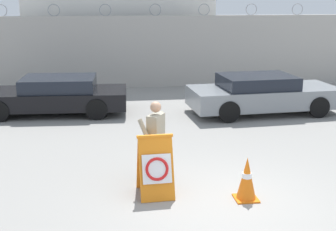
% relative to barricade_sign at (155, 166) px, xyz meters
% --- Properties ---
extents(ground_plane, '(90.00, 90.00, 0.00)m').
position_rel_barricade_sign_xyz_m(ground_plane, '(1.19, -0.47, -0.58)').
color(ground_plane, gray).
extents(perimeter_wall, '(36.00, 0.30, 3.30)m').
position_rel_barricade_sign_xyz_m(perimeter_wall, '(1.19, 10.68, 0.85)').
color(perimeter_wall, '#ADA8A0').
rests_on(perimeter_wall, ground_plane).
extents(building_block, '(8.05, 6.07, 6.36)m').
position_rel_barricade_sign_xyz_m(building_block, '(-0.14, 14.79, 2.60)').
color(building_block, silver).
rests_on(building_block, ground_plane).
extents(barricade_sign, '(0.67, 0.78, 1.17)m').
position_rel_barricade_sign_xyz_m(barricade_sign, '(0.00, 0.00, 0.00)').
color(barricade_sign, orange).
rests_on(barricade_sign, ground_plane).
extents(security_guard, '(0.58, 0.56, 1.66)m').
position_rel_barricade_sign_xyz_m(security_guard, '(0.07, 0.60, 0.33)').
color(security_guard, '#232838').
rests_on(security_guard, ground_plane).
extents(traffic_cone_near, '(0.42, 0.42, 0.81)m').
position_rel_barricade_sign_xyz_m(traffic_cone_near, '(1.62, -0.41, -0.18)').
color(traffic_cone_near, orange).
rests_on(traffic_cone_near, ground_plane).
extents(parked_car_front_coupe, '(4.72, 2.14, 1.16)m').
position_rel_barricade_sign_xyz_m(parked_car_front_coupe, '(-2.48, 6.62, 0.01)').
color(parked_car_front_coupe, black).
rests_on(parked_car_front_coupe, ground_plane).
extents(parked_car_rear_sedan, '(4.75, 2.21, 1.21)m').
position_rel_barricade_sign_xyz_m(parked_car_rear_sedan, '(4.02, 5.81, 0.04)').
color(parked_car_rear_sedan, black).
rests_on(parked_car_rear_sedan, ground_plane).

